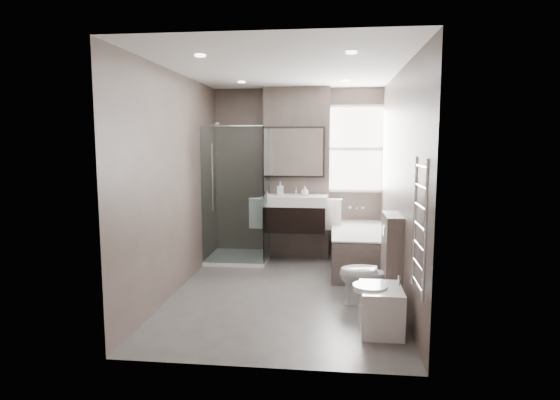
# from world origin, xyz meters

# --- Properties ---
(room) EXTENTS (2.70, 3.90, 2.70)m
(room) POSITION_xyz_m (0.00, 0.00, 1.30)
(room) COLOR #514D4A
(room) RESTS_ON ground
(vanity_pier) EXTENTS (1.00, 0.25, 2.60)m
(vanity_pier) POSITION_xyz_m (0.00, 1.77, 1.30)
(vanity_pier) COLOR #544842
(vanity_pier) RESTS_ON ground
(vanity) EXTENTS (0.95, 0.47, 0.66)m
(vanity) POSITION_xyz_m (0.00, 1.43, 0.74)
(vanity) COLOR black
(vanity) RESTS_ON vanity_pier
(mirror_cabinet) EXTENTS (0.86, 0.08, 0.76)m
(mirror_cabinet) POSITION_xyz_m (0.00, 1.61, 1.63)
(mirror_cabinet) COLOR black
(mirror_cabinet) RESTS_ON vanity_pier
(towel_left) EXTENTS (0.24, 0.06, 0.44)m
(towel_left) POSITION_xyz_m (-0.56, 1.40, 0.72)
(towel_left) COLOR white
(towel_left) RESTS_ON vanity_pier
(towel_right) EXTENTS (0.24, 0.06, 0.44)m
(towel_right) POSITION_xyz_m (0.56, 1.40, 0.72)
(towel_right) COLOR white
(towel_right) RESTS_ON vanity_pier
(shower_enclosure) EXTENTS (0.90, 0.90, 2.00)m
(shower_enclosure) POSITION_xyz_m (-0.75, 1.35, 0.49)
(shower_enclosure) COLOR white
(shower_enclosure) RESTS_ON ground
(bathtub) EXTENTS (0.75, 1.60, 0.57)m
(bathtub) POSITION_xyz_m (0.92, 1.10, 0.32)
(bathtub) COLOR #544842
(bathtub) RESTS_ON ground
(window) EXTENTS (0.98, 0.06, 1.33)m
(window) POSITION_xyz_m (0.90, 1.88, 1.68)
(window) COLOR white
(window) RESTS_ON room
(toilet) EXTENTS (0.68, 0.41, 0.68)m
(toilet) POSITION_xyz_m (0.97, -0.30, 0.34)
(toilet) COLOR white
(toilet) RESTS_ON ground
(cistern_box) EXTENTS (0.19, 0.55, 1.00)m
(cistern_box) POSITION_xyz_m (1.21, -0.25, 0.50)
(cistern_box) COLOR #544842
(cistern_box) RESTS_ON ground
(bidet) EXTENTS (0.46, 0.54, 0.55)m
(bidet) POSITION_xyz_m (1.01, -1.06, 0.23)
(bidet) COLOR white
(bidet) RESTS_ON ground
(towel_radiator) EXTENTS (0.03, 0.49, 1.10)m
(towel_radiator) POSITION_xyz_m (1.25, -1.60, 1.12)
(towel_radiator) COLOR silver
(towel_radiator) RESTS_ON room
(soap_bottle_a) EXTENTS (0.09, 0.09, 0.19)m
(soap_bottle_a) POSITION_xyz_m (-0.22, 1.48, 1.10)
(soap_bottle_a) COLOR white
(soap_bottle_a) RESTS_ON vanity
(soap_bottle_b) EXTENTS (0.10, 0.10, 0.13)m
(soap_bottle_b) POSITION_xyz_m (0.14, 1.46, 1.07)
(soap_bottle_b) COLOR white
(soap_bottle_b) RESTS_ON vanity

